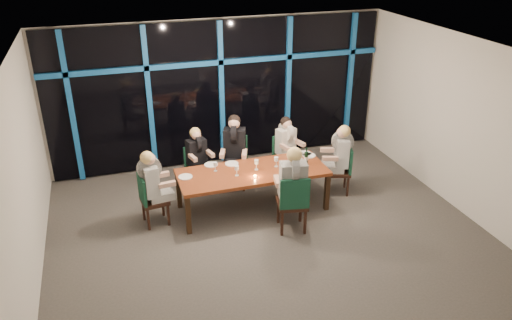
% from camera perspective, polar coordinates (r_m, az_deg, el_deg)
% --- Properties ---
extents(room, '(7.04, 7.00, 3.02)m').
position_cam_1_polar(room, '(7.46, 1.42, 4.88)').
color(room, '#514C47').
rests_on(room, ground).
extents(window_wall, '(6.86, 0.43, 2.94)m').
position_cam_1_polar(window_wall, '(10.28, -3.98, 7.88)').
color(window_wall, black).
rests_on(window_wall, ground).
extents(dining_table, '(2.60, 1.00, 0.75)m').
position_cam_1_polar(dining_table, '(8.70, -0.40, -1.65)').
color(dining_table, brown).
rests_on(dining_table, ground).
extents(chair_far_left, '(0.48, 0.48, 0.86)m').
position_cam_1_polar(chair_far_left, '(9.54, -6.83, -0.61)').
color(chair_far_left, black).
rests_on(chair_far_left, ground).
extents(chair_far_mid, '(0.59, 0.59, 0.99)m').
position_cam_1_polar(chair_far_mid, '(9.59, -2.40, 0.17)').
color(chair_far_mid, black).
rests_on(chair_far_mid, ground).
extents(chair_far_right, '(0.51, 0.51, 0.88)m').
position_cam_1_polar(chair_far_right, '(9.91, 3.22, 0.65)').
color(chair_far_right, black).
rests_on(chair_far_right, ground).
extents(chair_end_left, '(0.48, 0.48, 0.92)m').
position_cam_1_polar(chair_end_left, '(8.51, -12.09, -4.20)').
color(chair_end_left, black).
rests_on(chair_end_left, ground).
extents(chair_end_right, '(0.54, 0.54, 0.93)m').
position_cam_1_polar(chair_end_right, '(9.45, 9.89, -0.84)').
color(chair_end_right, black).
rests_on(chair_end_right, ground).
extents(chair_near_mid, '(0.56, 0.56, 1.03)m').
position_cam_1_polar(chair_near_mid, '(8.12, 4.26, -4.70)').
color(chair_near_mid, black).
rests_on(chair_near_mid, ground).
extents(diner_far_left, '(0.48, 0.58, 0.84)m').
position_cam_1_polar(diner_far_left, '(9.34, -6.74, 1.11)').
color(diner_far_left, black).
rests_on(diner_far_left, ground).
extents(diner_far_mid, '(0.60, 0.68, 0.96)m').
position_cam_1_polar(diner_far_mid, '(9.35, -2.49, 2.12)').
color(diner_far_mid, black).
rests_on(diner_far_mid, ground).
extents(diner_far_right, '(0.52, 0.60, 0.86)m').
position_cam_1_polar(diner_far_right, '(9.71, 3.54, 2.38)').
color(diner_far_right, silver).
rests_on(diner_far_right, ground).
extents(diner_end_left, '(0.60, 0.49, 0.90)m').
position_cam_1_polar(diner_end_left, '(8.36, -11.80, -1.91)').
color(diner_end_left, black).
rests_on(diner_end_left, ground).
extents(diner_end_right, '(0.63, 0.55, 0.90)m').
position_cam_1_polar(diner_end_right, '(9.29, 9.58, 1.20)').
color(diner_end_right, black).
rests_on(diner_end_right, ground).
extents(diner_near_mid, '(0.56, 0.68, 1.00)m').
position_cam_1_polar(diner_near_mid, '(8.00, 4.24, -1.87)').
color(diner_near_mid, black).
rests_on(diner_near_mid, ground).
extents(plate_far_left, '(0.24, 0.24, 0.01)m').
position_cam_1_polar(plate_far_left, '(8.90, -5.17, -0.54)').
color(plate_far_left, white).
rests_on(plate_far_left, dining_table).
extents(plate_far_mid, '(0.24, 0.24, 0.01)m').
position_cam_1_polar(plate_far_mid, '(8.92, -2.80, -0.42)').
color(plate_far_mid, white).
rests_on(plate_far_mid, dining_table).
extents(plate_far_right, '(0.24, 0.24, 0.01)m').
position_cam_1_polar(plate_far_right, '(9.35, 5.64, 0.76)').
color(plate_far_right, white).
rests_on(plate_far_right, dining_table).
extents(plate_end_left, '(0.24, 0.24, 0.01)m').
position_cam_1_polar(plate_end_left, '(8.53, -8.07, -1.92)').
color(plate_end_left, white).
rests_on(plate_end_left, dining_table).
extents(plate_end_right, '(0.24, 0.24, 0.01)m').
position_cam_1_polar(plate_end_right, '(9.27, 6.08, 0.52)').
color(plate_end_right, white).
rests_on(plate_end_right, dining_table).
extents(plate_near_mid, '(0.24, 0.24, 0.01)m').
position_cam_1_polar(plate_near_mid, '(8.60, 3.49, -1.48)').
color(plate_near_mid, white).
rests_on(plate_near_mid, dining_table).
extents(wine_bottle, '(0.07, 0.07, 0.32)m').
position_cam_1_polar(wine_bottle, '(8.90, 5.77, 0.23)').
color(wine_bottle, black).
rests_on(wine_bottle, dining_table).
extents(water_pitcher, '(0.13, 0.12, 0.21)m').
position_cam_1_polar(water_pitcher, '(8.71, 4.90, -0.43)').
color(water_pitcher, silver).
rests_on(water_pitcher, dining_table).
extents(tea_light, '(0.05, 0.05, 0.03)m').
position_cam_1_polar(tea_light, '(8.45, -0.11, -1.87)').
color(tea_light, '#F5A649').
rests_on(tea_light, dining_table).
extents(wine_glass_a, '(0.07, 0.07, 0.18)m').
position_cam_1_polar(wine_glass_a, '(8.46, -2.22, -0.97)').
color(wine_glass_a, silver).
rests_on(wine_glass_a, dining_table).
extents(wine_glass_b, '(0.07, 0.07, 0.19)m').
position_cam_1_polar(wine_glass_b, '(8.65, 0.05, -0.29)').
color(wine_glass_b, silver).
rests_on(wine_glass_b, dining_table).
extents(wine_glass_c, '(0.07, 0.07, 0.19)m').
position_cam_1_polar(wine_glass_c, '(8.77, 2.33, 0.04)').
color(wine_glass_c, silver).
rests_on(wine_glass_c, dining_table).
extents(wine_glass_d, '(0.07, 0.07, 0.17)m').
position_cam_1_polar(wine_glass_d, '(8.64, -4.68, -0.53)').
color(wine_glass_d, white).
rests_on(wine_glass_d, dining_table).
extents(wine_glass_e, '(0.06, 0.06, 0.16)m').
position_cam_1_polar(wine_glass_e, '(9.06, 5.14, 0.71)').
color(wine_glass_e, silver).
rests_on(wine_glass_e, dining_table).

